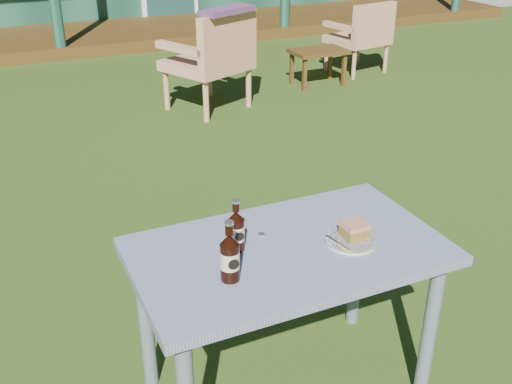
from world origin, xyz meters
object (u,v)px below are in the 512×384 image
plate (351,240)px  cake_slice (354,229)px  cola_bottle_near (236,230)px  armchair_right (363,34)px  side_table (318,55)px  cola_bottle_far (230,257)px  cafe_table (288,269)px  armchair_left (214,56)px

plate → cake_slice: bearing=32.5°
plate → cake_slice: 0.04m
cola_bottle_near → armchair_right: 5.36m
cake_slice → cola_bottle_near: (-0.45, 0.12, 0.04)m
side_table → cola_bottle_far: bearing=-123.7°
plate → side_table: (2.20, 4.06, -0.39)m
armchair_right → side_table: (-0.72, -0.23, -0.13)m
cola_bottle_far → side_table: bearing=56.3°
cafe_table → cola_bottle_far: 0.36m
cafe_table → plate: bearing=-16.0°
plate → side_table: size_ratio=0.34×
cake_slice → armchair_left: size_ratio=0.10×
cake_slice → armchair_right: armchair_right is taller
cake_slice → cola_bottle_far: bearing=-174.7°
armchair_right → side_table: 0.77m
cake_slice → cola_bottle_near: bearing=165.0°
side_table → cola_bottle_near: bearing=-123.8°
armchair_left → armchair_right: 2.17m
plate → cola_bottle_far: bearing=-175.8°
armchair_right → armchair_left: bearing=-164.7°
cola_bottle_far → armchair_right: bearing=51.4°
plate → cola_bottle_near: (-0.43, 0.13, 0.08)m
cola_bottle_far → cake_slice: bearing=5.3°
plate → cola_bottle_far: cola_bottle_far is taller
armchair_left → cola_bottle_far: bearing=-110.0°
armchair_right → cola_bottle_near: bearing=-128.9°
cola_bottle_near → armchair_right: bearing=51.1°
plate → cake_slice: cake_slice is taller
cafe_table → plate: (0.24, -0.07, 0.11)m
cola_bottle_near → side_table: size_ratio=0.35×
cake_slice → armchair_right: bearing=55.8°
armchair_left → side_table: size_ratio=1.60×
plate → cola_bottle_far: size_ratio=0.88×
plate → armchair_left: (0.84, 3.72, -0.19)m
cola_bottle_near → armchair_left: 3.81m
cafe_table → armchair_left: (1.08, 3.65, -0.08)m
cafe_table → armchair_left: bearing=73.5°
armchair_right → cafe_table: bearing=-126.9°
cola_bottle_far → side_table: cola_bottle_far is taller
cafe_table → armchair_left: size_ratio=1.25×
armchair_left → cafe_table: bearing=-106.5°
armchair_left → cake_slice: bearing=-102.5°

